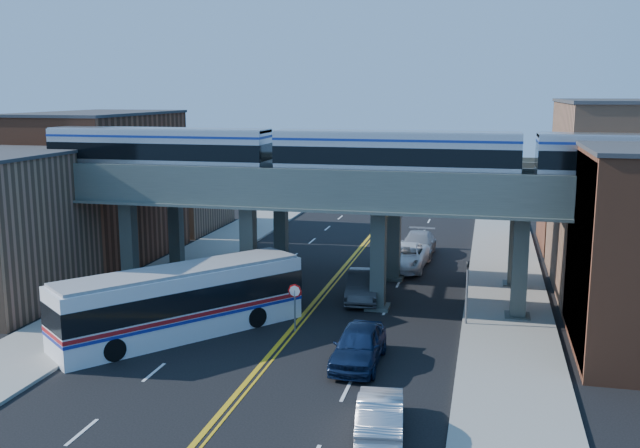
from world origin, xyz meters
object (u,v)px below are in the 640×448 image
object	(u,v)px
traffic_signal	(467,286)
car_lane_c	(405,257)
transit_bus	(182,302)
car_lane_b	(364,286)
transit_train	(396,156)
car_parked_curb	(380,414)
stop_sign	(295,300)
car_lane_d	(418,244)
car_lane_a	(359,345)

from	to	relation	value
traffic_signal	car_lane_c	xyz separation A→B (m)	(-4.76, 12.19, -1.41)
transit_bus	car_lane_b	world-z (taller)	transit_bus
traffic_signal	car_lane_b	xyz separation A→B (m)	(-6.34, 3.67, -1.40)
transit_bus	car_lane_b	size ratio (longest dim) A/B	2.27
transit_train	car_parked_curb	bearing A→B (deg)	-84.11
car_lane_b	transit_train	bearing A→B (deg)	-45.11
stop_sign	car_lane_c	bearing A→B (deg)	74.77
car_lane_d	transit_bus	bearing A→B (deg)	-115.15
transit_train	car_lane_d	xyz separation A→B (m)	(0.03, 14.56, -8.19)
car_lane_c	car_parked_curb	distance (m)	25.81
traffic_signal	car_parked_curb	xyz separation A→B (m)	(-2.70, -13.53, -1.50)
car_lane_a	car_lane_b	world-z (taller)	car_lane_a
car_lane_a	car_lane_d	world-z (taller)	car_lane_a
traffic_signal	car_lane_d	xyz separation A→B (m)	(-4.27, 16.56, -1.40)
car_lane_c	car_parked_curb	bearing A→B (deg)	-82.64
car_lane_c	car_parked_curb	world-z (taller)	car_lane_c
stop_sign	car_lane_b	world-z (taller)	stop_sign
car_lane_a	car_parked_curb	xyz separation A→B (m)	(2.05, -6.74, -0.12)
car_lane_c	car_lane_d	bearing A→B (deg)	86.38
transit_train	traffic_signal	xyz separation A→B (m)	(4.30, -2.00, -6.79)
transit_train	car_lane_a	xyz separation A→B (m)	(-0.44, -8.79, -8.17)
traffic_signal	car_lane_b	distance (m)	7.45
transit_train	traffic_signal	size ratio (longest dim) A/B	10.46
transit_train	car_lane_c	world-z (taller)	transit_train
car_lane_b	car_lane_d	size ratio (longest dim) A/B	0.88
stop_sign	car_lane_b	bearing A→B (deg)	68.97
car_lane_a	car_parked_curb	size ratio (longest dim) A/B	1.11
transit_train	traffic_signal	world-z (taller)	transit_train
car_lane_b	car_parked_curb	xyz separation A→B (m)	(3.64, -17.20, -0.10)
car_lane_b	traffic_signal	bearing A→B (deg)	-35.79
traffic_signal	car_lane_a	size ratio (longest dim) A/B	0.76
stop_sign	car_parked_curb	distance (m)	12.26
transit_train	transit_bus	distance (m)	14.36
transit_bus	car_lane_d	world-z (taller)	transit_bus
traffic_signal	car_lane_c	distance (m)	13.17
traffic_signal	transit_bus	distance (m)	15.37
car_lane_a	car_parked_curb	world-z (taller)	car_lane_a
stop_sign	traffic_signal	xyz separation A→B (m)	(8.90, 3.00, 0.54)
car_lane_d	car_parked_curb	size ratio (longest dim) A/B	1.28
transit_train	car_parked_curb	size ratio (longest dim) A/B	8.82
traffic_signal	car_lane_a	distance (m)	8.40
traffic_signal	car_parked_curb	size ratio (longest dim) A/B	0.84
car_lane_b	car_parked_curb	world-z (taller)	car_lane_b
car_lane_b	car_parked_curb	distance (m)	17.58
transit_train	car_lane_d	world-z (taller)	transit_train
car_parked_curb	car_lane_b	bearing A→B (deg)	-85.17
traffic_signal	car_lane_c	bearing A→B (deg)	111.34
car_parked_curb	traffic_signal	bearing A→B (deg)	-108.39
traffic_signal	car_lane_a	xyz separation A→B (m)	(-4.75, -6.79, -1.38)
transit_bus	car_lane_d	xyz separation A→B (m)	(10.28, 21.47, -0.89)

